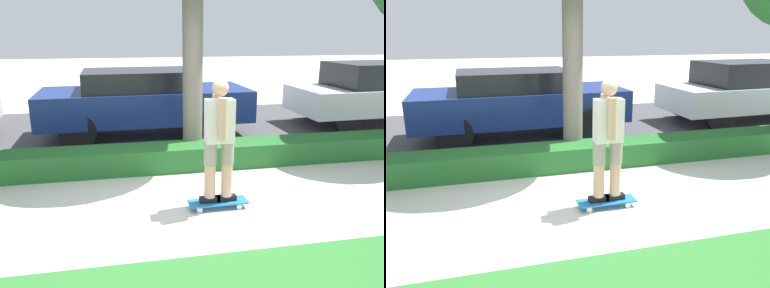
# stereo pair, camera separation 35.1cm
# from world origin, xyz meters

# --- Properties ---
(ground_plane) EXTENTS (60.00, 60.00, 0.00)m
(ground_plane) POSITION_xyz_m (0.00, 0.00, 0.00)
(ground_plane) COLOR beige
(street_asphalt) EXTENTS (18.61, 5.00, 0.01)m
(street_asphalt) POSITION_xyz_m (0.00, 4.20, 0.00)
(street_asphalt) COLOR #474749
(street_asphalt) RESTS_ON ground_plane
(hedge_row) EXTENTS (18.61, 0.60, 0.39)m
(hedge_row) POSITION_xyz_m (0.00, 1.60, 0.20)
(hedge_row) COLOR #236028
(hedge_row) RESTS_ON ground_plane
(skateboard) EXTENTS (0.76, 0.24, 0.09)m
(skateboard) POSITION_xyz_m (0.38, 0.03, 0.07)
(skateboard) COLOR #1E6BAD
(skateboard) RESTS_ON ground_plane
(skater_person) EXTENTS (0.48, 0.40, 1.55)m
(skater_person) POSITION_xyz_m (0.38, 0.03, 0.92)
(skater_person) COLOR black
(skater_person) RESTS_ON skateboard
(parked_car_middle) EXTENTS (4.44, 1.87, 1.41)m
(parked_car_middle) POSITION_xyz_m (-0.27, 3.80, 0.77)
(parked_car_middle) COLOR navy
(parked_car_middle) RESTS_ON ground_plane
(parked_car_rear) EXTENTS (4.40, 1.89, 1.49)m
(parked_car_rear) POSITION_xyz_m (5.44, 3.85, 0.78)
(parked_car_rear) COLOR silver
(parked_car_rear) RESTS_ON ground_plane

